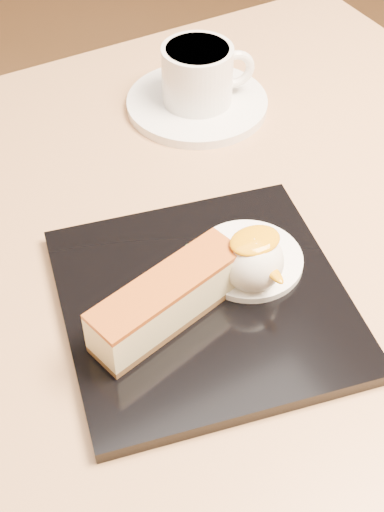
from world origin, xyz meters
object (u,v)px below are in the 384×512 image
table (214,397)px  ice_cream_scoop (253,261)px  cheesecake (167,300)px  saucer (197,103)px  dessert_plate (204,302)px  coffee_cup (199,73)px

table → ice_cream_scoop: ice_cream_scoop is taller
cheesecake → saucer: cheesecake is taller
table → saucer: saucer is taller
dessert_plate → coffee_cup: bearing=61.5°
dessert_plate → saucer: 0.28m
table → saucer: size_ratio=5.33×
cheesecake → ice_cream_scoop: bearing=-14.2°
dessert_plate → saucer: size_ratio=1.47×
table → coffee_cup: 0.33m
table → ice_cream_scoop: (0.02, -0.01, 0.19)m
coffee_cup → saucer: bearing=-180.0°
saucer → table: bearing=-115.6°
table → cheesecake: bearing=-166.3°
dessert_plate → coffee_cup: size_ratio=2.24×
cheesecake → saucer: 0.30m
dessert_plate → saucer: (0.13, 0.25, -0.00)m
coffee_cup → table: bearing=-101.5°
saucer → coffee_cup: coffee_cup is taller
ice_cream_scoop → saucer: 0.27m
ice_cream_scoop → coffee_cup: 0.27m
table → coffee_cup: coffee_cup is taller
saucer → coffee_cup: 0.04m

